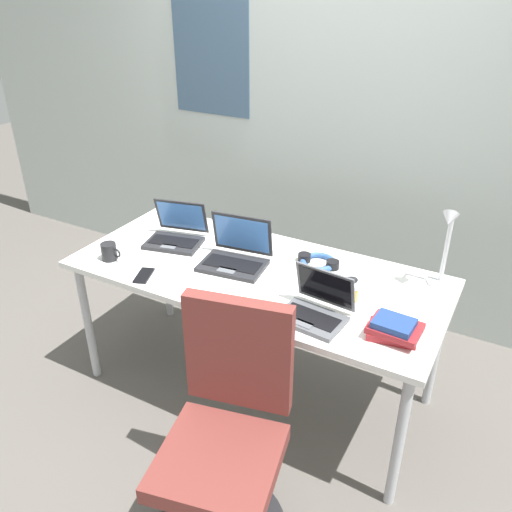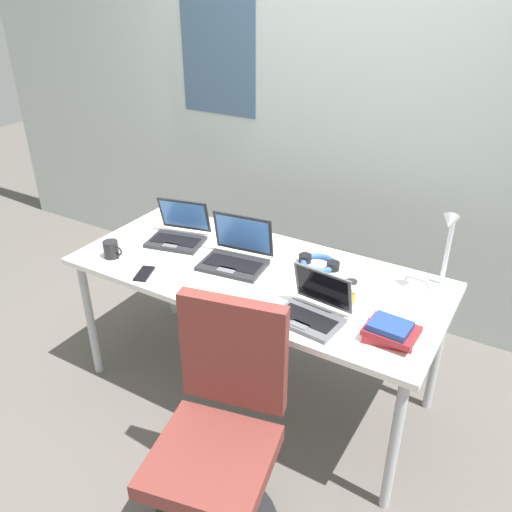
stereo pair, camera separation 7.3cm
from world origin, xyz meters
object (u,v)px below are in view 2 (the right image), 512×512
object	(u,v)px
desk_lamp	(446,251)
pill_bottle	(352,295)
laptop_back_right	(312,310)
cell_phone	(144,274)
laptop_mid_desk	(178,233)
computer_mouse	(348,283)
office_chair	(219,448)
headphones	(319,263)
coffee_mug	(111,249)
laptop_front_right	(236,255)
book_stack	(390,331)

from	to	relation	value
desk_lamp	pill_bottle	world-z (taller)	desk_lamp
laptop_back_right	cell_phone	xyz separation A→B (m)	(-0.84, -0.08, -0.04)
desk_lamp	cell_phone	size ratio (longest dim) A/B	2.94
laptop_mid_desk	computer_mouse	distance (m)	0.96
laptop_mid_desk	pill_bottle	bearing A→B (deg)	-5.23
laptop_back_right	pill_bottle	world-z (taller)	laptop_back_right
cell_phone	pill_bottle	world-z (taller)	pill_bottle
desk_lamp	office_chair	world-z (taller)	desk_lamp
computer_mouse	office_chair	xyz separation A→B (m)	(-0.16, -0.83, -0.36)
headphones	pill_bottle	size ratio (longest dim) A/B	2.71
desk_lamp	coffee_mug	xyz separation A→B (m)	(-1.49, -0.53, -0.15)
headphones	coffee_mug	distance (m)	1.04
laptop_front_right	book_stack	distance (m)	0.87
coffee_mug	office_chair	bearing A→B (deg)	-26.34
book_stack	coffee_mug	bearing A→B (deg)	-177.59
laptop_front_right	pill_bottle	size ratio (longest dim) A/B	4.32
desk_lamp	laptop_back_right	size ratio (longest dim) A/B	1.38
coffee_mug	laptop_front_right	bearing A→B (deg)	24.79
headphones	pill_bottle	world-z (taller)	pill_bottle
laptop_front_right	pill_bottle	world-z (taller)	laptop_front_right
laptop_front_right	pill_bottle	bearing A→B (deg)	-3.52
laptop_mid_desk	book_stack	size ratio (longest dim) A/B	1.54
book_stack	laptop_mid_desk	bearing A→B (deg)	168.20
computer_mouse	laptop_mid_desk	bearing A→B (deg)	-145.42
pill_bottle	laptop_front_right	bearing A→B (deg)	176.48
cell_phone	coffee_mug	xyz separation A→B (m)	(-0.25, 0.05, 0.04)
headphones	office_chair	distance (m)	1.00
laptop_front_right	headphones	distance (m)	0.41
cell_phone	office_chair	distance (m)	0.90
book_stack	coffee_mug	xyz separation A→B (m)	(-1.42, -0.06, 0.01)
laptop_mid_desk	coffee_mug	world-z (taller)	laptop_mid_desk
desk_lamp	laptop_mid_desk	world-z (taller)	desk_lamp
cell_phone	headphones	distance (m)	0.84
office_chair	pill_bottle	bearing A→B (deg)	72.07
computer_mouse	cell_phone	bearing A→B (deg)	-122.68
laptop_front_right	office_chair	world-z (taller)	laptop_front_right
pill_bottle	book_stack	xyz separation A→B (m)	(0.22, -0.17, -0.00)
headphones	office_chair	size ratio (longest dim) A/B	0.22
laptop_back_right	book_stack	bearing A→B (deg)	4.45
laptop_front_right	coffee_mug	size ratio (longest dim) A/B	3.02
cell_phone	office_chair	size ratio (longest dim) A/B	0.14
laptop_back_right	headphones	size ratio (longest dim) A/B	1.35
desk_lamp	coffee_mug	size ratio (longest dim) A/B	3.54
coffee_mug	pill_bottle	bearing A→B (deg)	10.74
computer_mouse	headphones	world-z (taller)	headphones
pill_bottle	coffee_mug	xyz separation A→B (m)	(-1.19, -0.23, 0.00)
laptop_mid_desk	computer_mouse	world-z (taller)	laptop_mid_desk
headphones	pill_bottle	xyz separation A→B (m)	(0.26, -0.23, 0.03)
computer_mouse	office_chair	world-z (taller)	office_chair
headphones	office_chair	world-z (taller)	office_chair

